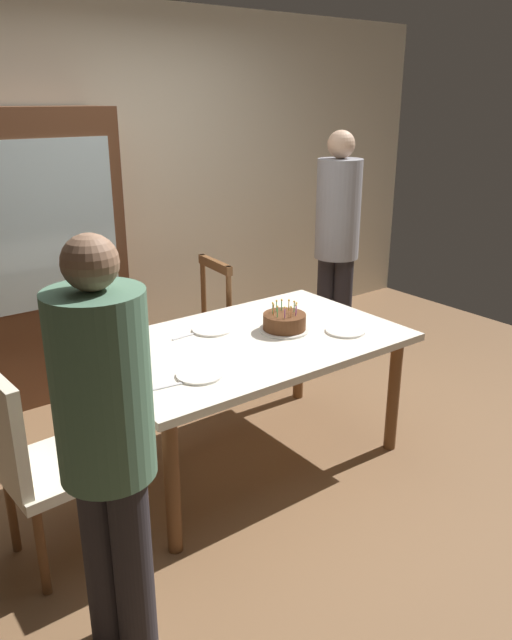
% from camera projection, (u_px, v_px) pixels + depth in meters
% --- Properties ---
extents(ground, '(6.40, 6.40, 0.00)m').
position_uv_depth(ground, '(249.00, 457.00, 3.56)').
color(ground, brown).
extents(back_wall, '(6.40, 0.10, 2.60)m').
position_uv_depth(back_wall, '(98.00, 192.00, 4.50)').
color(back_wall, beige).
rests_on(back_wall, ground).
extents(dining_table, '(1.65, 1.03, 0.73)m').
position_uv_depth(dining_table, '(249.00, 353.00, 3.33)').
color(dining_table, silver).
rests_on(dining_table, ground).
extents(birthday_cake, '(0.28, 0.28, 0.16)m').
position_uv_depth(birthday_cake, '(284.00, 323.00, 3.41)').
color(birthday_cake, silver).
rests_on(birthday_cake, dining_table).
extents(plate_near_celebrant, '(0.22, 0.22, 0.01)m').
position_uv_depth(plate_near_celebrant, '(200.00, 375.00, 2.87)').
color(plate_near_celebrant, white).
rests_on(plate_near_celebrant, dining_table).
extents(plate_far_side, '(0.22, 0.22, 0.01)m').
position_uv_depth(plate_far_side, '(212.00, 329.00, 3.43)').
color(plate_far_side, white).
rests_on(plate_far_side, dining_table).
extents(plate_near_guest, '(0.22, 0.22, 0.01)m').
position_uv_depth(plate_near_guest, '(345.00, 331.00, 3.41)').
color(plate_near_guest, white).
rests_on(plate_near_guest, dining_table).
extents(fork_near_celebrant, '(0.18, 0.04, 0.01)m').
position_uv_depth(fork_near_celebrant, '(171.00, 386.00, 2.77)').
color(fork_near_celebrant, silver).
rests_on(fork_near_celebrant, dining_table).
extents(fork_far_side, '(0.18, 0.03, 0.01)m').
position_uv_depth(fork_far_side, '(186.00, 336.00, 3.35)').
color(fork_far_side, silver).
rests_on(fork_far_side, dining_table).
extents(chair_spindle_back, '(0.48, 0.48, 0.95)m').
position_uv_depth(chair_spindle_back, '(194.00, 335.00, 4.11)').
color(chair_spindle_back, brown).
rests_on(chair_spindle_back, ground).
extents(chair_upholstered, '(0.47, 0.46, 0.95)m').
position_uv_depth(chair_upholstered, '(35.00, 458.00, 2.58)').
color(chair_upholstered, beige).
rests_on(chair_upholstered, ground).
extents(person_celebrant, '(0.32, 0.32, 1.58)m').
position_uv_depth(person_celebrant, '(106.00, 438.00, 2.03)').
color(person_celebrant, '#262328').
rests_on(person_celebrant, ground).
extents(person_guest, '(0.32, 0.32, 1.74)m').
position_uv_depth(person_guest, '(337.00, 237.00, 4.48)').
color(person_guest, '#262328').
rests_on(person_guest, ground).
extents(china_cabinet, '(1.10, 0.45, 1.90)m').
position_uv_depth(china_cabinet, '(36.00, 258.00, 4.07)').
color(china_cabinet, '#56331E').
rests_on(china_cabinet, ground).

